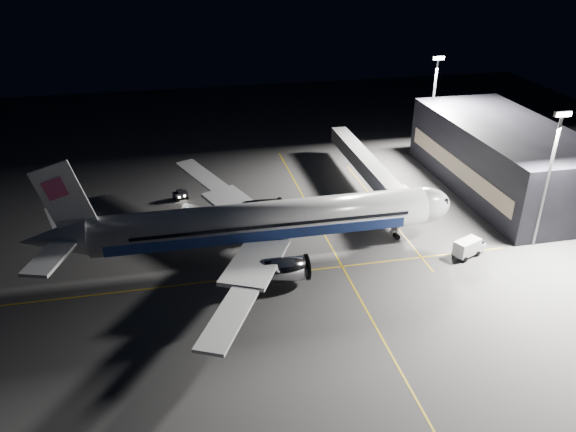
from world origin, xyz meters
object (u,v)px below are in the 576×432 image
at_px(airliner, 257,222).
at_px(safety_cone_b, 286,208).
at_px(service_truck, 469,247).
at_px(safety_cone_a, 265,237).
at_px(floodlight_mast_south, 550,169).
at_px(floodlight_mast_north, 433,98).
at_px(jet_bridge, 369,167).
at_px(safety_cone_c, 243,219).
at_px(baggage_tug, 180,195).

xyz_separation_m(airliner, safety_cone_b, (7.08, 13.39, -4.87)).
distance_m(service_truck, safety_cone_a, 30.25).
height_order(floodlight_mast_south, service_truck, floodlight_mast_south).
relative_size(airliner, floodlight_mast_north, 2.97).
bearing_deg(service_truck, floodlight_mast_north, 50.30).
xyz_separation_m(service_truck, safety_cone_a, (-28.24, 10.80, -1.07)).
xyz_separation_m(jet_bridge, floodlight_mast_north, (18.00, 13.93, 7.79)).
xyz_separation_m(floodlight_mast_south, safety_cone_c, (-41.73, 16.83, -12.09)).
height_order(floodlight_mast_north, service_truck, floodlight_mast_north).
distance_m(airliner, safety_cone_b, 15.91).
bearing_deg(safety_cone_a, floodlight_mast_south, -14.27).
relative_size(jet_bridge, floodlight_mast_south, 1.66).
bearing_deg(service_truck, floodlight_mast_south, -19.64).
xyz_separation_m(floodlight_mast_south, service_truck, (-11.14, -0.79, -10.96)).
relative_size(airliner, jet_bridge, 1.79).
relative_size(baggage_tug, safety_cone_b, 4.77).
bearing_deg(safety_cone_c, baggage_tug, 132.33).
distance_m(floodlight_mast_north, floodlight_mast_south, 38.00).
xyz_separation_m(airliner, safety_cone_a, (1.69, 4.00, -4.82)).
bearing_deg(safety_cone_a, airliner, -112.94).
xyz_separation_m(airliner, floodlight_mast_north, (41.08, 31.99, 7.21)).
relative_size(floodlight_mast_south, service_truck, 3.76).
distance_m(safety_cone_a, safety_cone_b, 10.82).
distance_m(jet_bridge, floodlight_mast_north, 24.06).
xyz_separation_m(jet_bridge, safety_cone_c, (-23.73, -7.24, -4.30)).
height_order(service_truck, safety_cone_c, service_truck).
bearing_deg(safety_cone_b, service_truck, -41.45).
bearing_deg(floodlight_mast_north, safety_cone_a, -144.60).
bearing_deg(baggage_tug, safety_cone_a, -73.26).
bearing_deg(jet_bridge, floodlight_mast_south, -53.21).
height_order(jet_bridge, safety_cone_b, jet_bridge).
bearing_deg(airliner, floodlight_mast_south, -8.33).
height_order(floodlight_mast_north, safety_cone_a, floodlight_mast_north).
bearing_deg(baggage_tug, floodlight_mast_north, -6.26).
xyz_separation_m(floodlight_mast_south, baggage_tug, (-51.41, 27.46, -11.58)).
xyz_separation_m(service_truck, baggage_tug, (-40.27, 28.25, -0.61)).
xyz_separation_m(floodlight_mast_north, safety_cone_c, (-41.73, -21.17, -12.09)).
xyz_separation_m(baggage_tug, safety_cone_c, (9.68, -10.63, -0.51)).
xyz_separation_m(floodlight_mast_north, baggage_tug, (-51.41, -10.54, -11.58)).
height_order(floodlight_mast_south, safety_cone_a, floodlight_mast_south).
height_order(baggage_tug, safety_cone_b, baggage_tug).
xyz_separation_m(airliner, safety_cone_c, (-0.65, 10.82, -4.88)).
height_order(floodlight_mast_north, safety_cone_c, floodlight_mast_north).
xyz_separation_m(airliner, jet_bridge, (23.08, 18.06, -0.58)).
distance_m(floodlight_mast_south, safety_cone_a, 42.38).
relative_size(airliner, service_truck, 11.16).
xyz_separation_m(floodlight_mast_north, safety_cone_b, (-34.00, -18.60, -12.08)).
height_order(jet_bridge, safety_cone_a, jet_bridge).
height_order(service_truck, baggage_tug, service_truck).
relative_size(floodlight_mast_south, safety_cone_c, 36.52).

